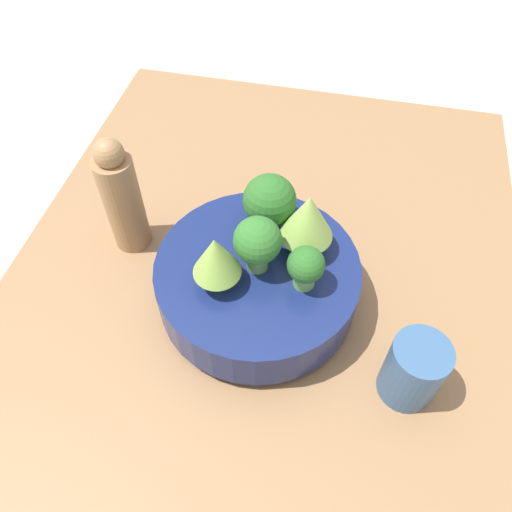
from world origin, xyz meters
name	(u,v)px	position (x,y,z in m)	size (l,w,h in m)	color
ground_plane	(261,301)	(0.00, 0.00, 0.00)	(6.00, 6.00, 0.00)	beige
table	(261,292)	(0.00, 0.00, 0.02)	(0.96, 0.73, 0.05)	olive
bowl	(256,281)	(-0.03, 0.00, 0.09)	(0.26, 0.26, 0.08)	navy
romanesco_piece_far	(216,257)	(-0.06, 0.04, 0.17)	(0.06, 0.06, 0.08)	#609347
broccoli_floret_right	(272,201)	(0.04, 0.00, 0.17)	(0.07, 0.07, 0.08)	#7AB256
broccoli_floret_center	(256,242)	(-0.03, 0.00, 0.17)	(0.06, 0.06, 0.08)	#609347
romanesco_piece_near	(308,218)	(0.01, -0.05, 0.18)	(0.07, 0.07, 0.09)	#6BA34C
broccoli_floret_front	(306,267)	(-0.04, -0.06, 0.16)	(0.05, 0.05, 0.06)	#6BA34C
cup	(413,370)	(-0.11, -0.20, 0.09)	(0.07, 0.07, 0.10)	#33567F
pepper_mill	(122,198)	(0.04, 0.20, 0.14)	(0.05, 0.05, 0.19)	#997047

